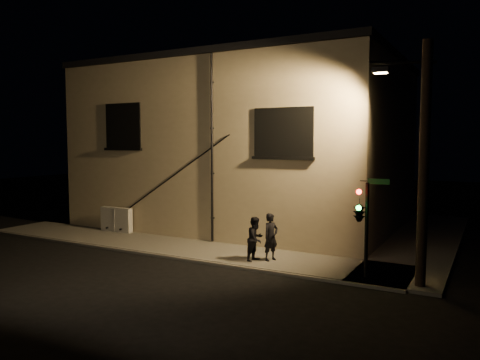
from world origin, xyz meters
The scene contains 8 objects.
ground centered at (0.00, 0.00, 0.00)m, with size 90.00×90.00×0.00m, color black.
sidewalk centered at (1.22, 4.39, 0.06)m, with size 21.00×16.00×0.12m.
building centered at (-3.00, 8.99, 4.40)m, with size 16.20×12.23×8.80m.
utility_cabinet centered at (-7.31, 2.70, 0.73)m, with size 1.85×0.31×1.21m, color silver.
pedestrian_a centered at (1.90, 1.19, 1.02)m, with size 0.66×0.43×1.80m, color black.
pedestrian_b centered at (1.41, 0.86, 0.96)m, with size 0.81×0.63×1.67m, color black.
traffic_signal centered at (5.39, 0.58, 2.33)m, with size 1.34×1.94×3.29m.
streetlamp_pole centered at (7.24, 0.62, 4.03)m, with size 2.05×1.40×7.66m.
Camera 1 is at (9.21, -14.65, 4.60)m, focal length 35.00 mm.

